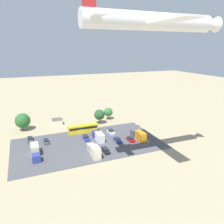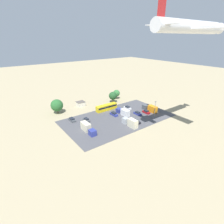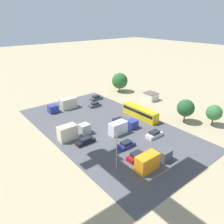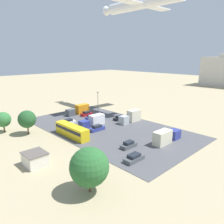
% 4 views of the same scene
% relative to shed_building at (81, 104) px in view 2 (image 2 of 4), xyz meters
% --- Properties ---
extents(ground_plane, '(400.00, 400.00, 0.00)m').
position_rel_shed_building_xyz_m(ground_plane, '(-6.81, 14.86, -1.30)').
color(ground_plane, tan).
extents(parking_lot_surface, '(51.47, 28.65, 0.08)m').
position_rel_shed_building_xyz_m(parking_lot_surface, '(-6.81, 25.24, -1.26)').
color(parking_lot_surface, '#4C4C51').
rests_on(parking_lot_surface, ground).
extents(shed_building, '(4.45, 4.00, 2.58)m').
position_rel_shed_building_xyz_m(shed_building, '(0.00, 0.00, 0.00)').
color(shed_building, silver).
rests_on(shed_building, ground).
extents(bus, '(11.93, 2.61, 3.05)m').
position_rel_shed_building_xyz_m(bus, '(-8.07, 13.73, 0.42)').
color(bus, gold).
rests_on(bus, ground).
extents(parked_car_0, '(1.92, 4.38, 1.49)m').
position_rel_shed_building_xyz_m(parked_car_0, '(-18.11, 19.08, -0.60)').
color(parked_car_0, silver).
rests_on(parked_car_0, ground).
extents(parked_car_1, '(1.74, 4.62, 1.42)m').
position_rel_shed_building_xyz_m(parked_car_1, '(-10.16, 33.82, -0.63)').
color(parked_car_1, black).
rests_on(parked_car_1, ground).
extents(parked_car_2, '(1.73, 4.12, 1.49)m').
position_rel_shed_building_xyz_m(parked_car_2, '(6.99, 19.15, -0.60)').
color(parked_car_2, '#4C5156').
rests_on(parked_car_2, ground).
extents(parked_car_3, '(1.81, 4.14, 1.55)m').
position_rel_shed_building_xyz_m(parked_car_3, '(-21.88, 29.02, -0.57)').
color(parked_car_3, maroon).
rests_on(parked_car_3, ground).
extents(parked_car_4, '(1.78, 4.70, 1.61)m').
position_rel_shed_building_xyz_m(parked_car_4, '(-7.07, 21.44, -0.55)').
color(parked_car_4, navy).
rests_on(parked_car_4, ground).
extents(parked_car_5, '(1.95, 4.53, 1.49)m').
position_rel_shed_building_xyz_m(parked_car_5, '(12.18, 14.96, -0.60)').
color(parked_car_5, '#4C5156').
rests_on(parked_car_5, ground).
extents(parked_car_6, '(1.92, 4.22, 1.42)m').
position_rel_shed_building_xyz_m(parked_car_6, '(-17.21, 27.61, -0.63)').
color(parked_car_6, navy).
rests_on(parked_car_6, ground).
extents(parked_truck_0, '(2.31, 8.41, 3.11)m').
position_rel_shed_building_xyz_m(parked_truck_0, '(-11.35, 23.60, 0.20)').
color(parked_truck_0, navy).
rests_on(parked_truck_0, ground).
extents(parked_truck_1, '(2.30, 8.76, 3.28)m').
position_rel_shed_building_xyz_m(parked_truck_1, '(-25.56, 28.44, 0.28)').
color(parked_truck_1, '#4C5156').
rests_on(parked_truck_1, ground).
extents(parked_truck_2, '(2.38, 9.20, 3.30)m').
position_rel_shed_building_xyz_m(parked_truck_2, '(11.20, 27.87, 0.29)').
color(parked_truck_2, navy).
rests_on(parked_truck_2, ground).
extents(parked_truck_3, '(2.32, 8.16, 3.60)m').
position_rel_shed_building_xyz_m(parked_truck_3, '(-6.03, 34.75, 0.43)').
color(parked_truck_3, '#ADB2B7').
rests_on(parked_truck_3, ground).
extents(tree_near_shed, '(4.16, 4.16, 5.75)m').
position_rel_shed_building_xyz_m(tree_near_shed, '(-23.77, 2.13, 2.37)').
color(tree_near_shed, brown).
rests_on(tree_near_shed, ground).
extents(tree_apron_mid, '(6.09, 6.09, 7.32)m').
position_rel_shed_building_xyz_m(tree_apron_mid, '(14.10, 2.29, 2.98)').
color(tree_apron_mid, brown).
rests_on(tree_apron_mid, ground).
extents(tree_apron_far, '(4.71, 4.71, 6.55)m').
position_rel_shed_building_xyz_m(tree_apron_far, '(-17.84, 6.30, 2.89)').
color(tree_apron_far, brown).
rests_on(tree_apron_far, ground).
extents(light_pole_lot_centre, '(0.90, 0.28, 7.79)m').
position_rel_shed_building_xyz_m(light_pole_lot_centre, '(-21.86, 34.34, 3.10)').
color(light_pole_lot_centre, gray).
rests_on(light_pole_lot_centre, ground).
extents(airplane, '(35.29, 28.73, 8.75)m').
position_rel_shed_building_xyz_m(airplane, '(-16.56, 49.92, 37.19)').
color(airplane, white).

